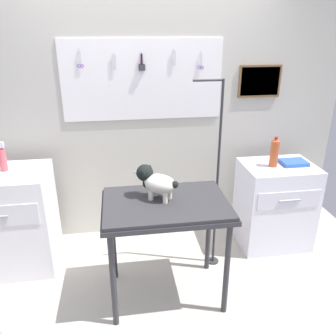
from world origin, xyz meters
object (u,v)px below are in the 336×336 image
at_px(grooming_table, 166,212).
at_px(dog, 155,182).
at_px(counter_left, 7,221).
at_px(cabinet_right, 274,205).
at_px(soda_bottle, 274,153).
at_px(grooming_arm, 216,186).

height_order(grooming_table, dog, dog).
bearing_deg(counter_left, cabinet_right, -0.02).
bearing_deg(soda_bottle, grooming_arm, -159.75).
bearing_deg(grooming_table, cabinet_right, 26.47).
relative_size(grooming_table, counter_left, 1.03).
bearing_deg(counter_left, soda_bottle, -0.36).
distance_m(counter_left, cabinet_right, 2.53).
height_order(cabinet_right, soda_bottle, soda_bottle).
distance_m(grooming_table, cabinet_right, 1.36).
relative_size(grooming_table, soda_bottle, 3.34).
bearing_deg(soda_bottle, counter_left, 179.64).
bearing_deg(soda_bottle, cabinet_right, 10.93).
distance_m(grooming_table, counter_left, 1.50).
distance_m(grooming_table, grooming_arm, 0.60).
relative_size(dog, soda_bottle, 1.18).
distance_m(grooming_arm, soda_bottle, 0.68).
bearing_deg(dog, grooming_arm, 26.47).
xyz_separation_m(dog, soda_bottle, (1.17, 0.50, -0.01)).
xyz_separation_m(grooming_table, counter_left, (-1.35, 0.59, -0.30)).
bearing_deg(cabinet_right, counter_left, 179.98).
height_order(dog, counter_left, dog).
height_order(grooming_table, counter_left, counter_left).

